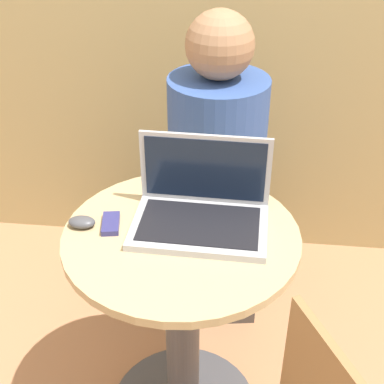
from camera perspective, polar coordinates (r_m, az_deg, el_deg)
The scene contains 5 objects.
round_table at distance 1.63m, azimuth -1.03°, elevation -12.70°, with size 0.64×0.64×0.76m.
laptop at distance 1.44m, azimuth 0.99°, elevation -1.72°, with size 0.37×0.25×0.23m.
cell_phone at distance 1.47m, azimuth -8.66°, elevation -3.34°, with size 0.06×0.10×0.02m.
computer_mouse at distance 1.47m, azimuth -11.72°, elevation -3.26°, with size 0.07×0.05×0.03m.
person_seated at distance 2.04m, azimuth 2.38°, elevation -0.32°, with size 0.39×0.55×1.22m.
Camera 1 is at (0.15, -1.13, 1.63)m, focal length 50.00 mm.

